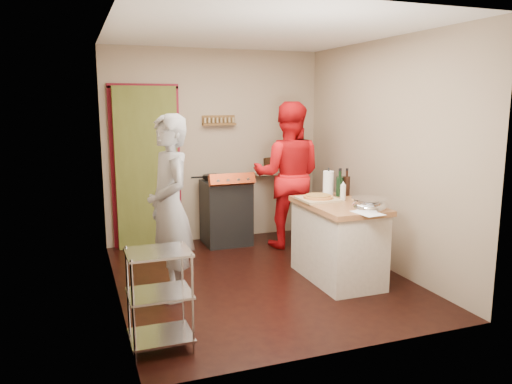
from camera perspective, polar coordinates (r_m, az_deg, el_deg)
floor at (r=5.55m, az=0.44°, el=-9.78°), size 3.50×3.50×0.00m
back_wall at (r=6.81m, az=-9.95°, el=3.63°), size 3.00×0.44×2.60m
left_wall at (r=4.92m, az=-16.13°, el=2.83°), size 0.04×3.50×2.60m
right_wall at (r=5.94m, az=14.17°, el=4.15°), size 0.04×3.50×2.60m
ceiling at (r=5.26m, az=0.48°, el=18.01°), size 3.00×3.50×0.02m
stove at (r=6.73m, az=-3.44°, el=-2.19°), size 0.60×0.63×1.00m
wire_shelving at (r=4.00m, az=-10.96°, el=-11.44°), size 0.48×0.40×0.80m
island at (r=5.45m, az=9.35°, el=-5.30°), size 0.68×1.26×1.16m
person_stripe at (r=4.86m, az=-9.83°, el=-1.82°), size 0.51×0.70×1.79m
person_red at (r=6.54m, az=3.67°, el=1.91°), size 1.15×1.05×1.90m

